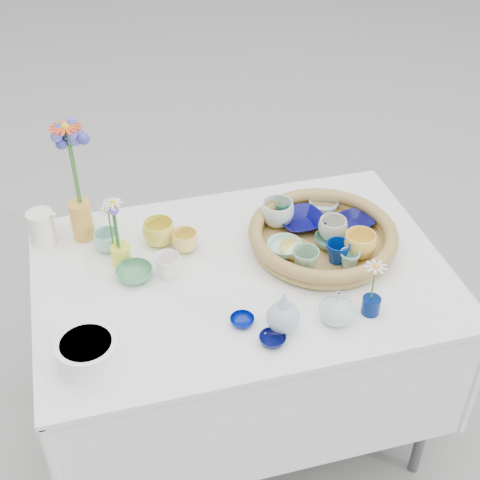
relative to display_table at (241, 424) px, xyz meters
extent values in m
plane|color=#9A9A9A|center=(0.00, 0.00, 0.00)|extent=(80.00, 80.00, 0.00)
imported|color=#05044D|center=(0.24, 0.15, 0.80)|extent=(0.16, 0.16, 0.04)
imported|color=#0A0A48|center=(0.41, 0.11, 0.80)|extent=(0.14, 0.14, 0.03)
imported|color=#FECE50|center=(0.37, -0.04, 0.82)|extent=(0.13, 0.13, 0.08)
imported|color=#477862|center=(0.30, 0.03, 0.80)|extent=(0.11, 0.11, 0.03)
imported|color=gray|center=(0.18, -0.07, 0.82)|extent=(0.09, 0.09, 0.08)
imported|color=#A3E7C7|center=(0.15, 0.03, 0.80)|extent=(0.12, 0.12, 0.03)
imported|color=silver|center=(0.17, 0.18, 0.83)|extent=(0.13, 0.13, 0.09)
imported|color=beige|center=(0.32, 0.06, 0.82)|extent=(0.12, 0.12, 0.07)
imported|color=#A6C3F1|center=(0.35, 0.22, 0.80)|extent=(0.11, 0.11, 0.03)
imported|color=navy|center=(0.29, -0.05, 0.82)|extent=(0.08, 0.08, 0.07)
imported|color=#E4C258|center=(0.17, 0.02, 0.80)|extent=(0.10, 0.10, 0.03)
imported|color=#87BDAC|center=(0.31, -0.09, 0.81)|extent=(0.08, 0.08, 0.06)
imported|color=#327E50|center=(0.20, 0.23, 0.81)|extent=(0.06, 0.06, 0.05)
imported|color=yellow|center=(-0.22, 0.20, 0.81)|extent=(0.14, 0.14, 0.08)
imported|color=#E9CA56|center=(-0.15, 0.15, 0.80)|extent=(0.10, 0.10, 0.07)
imported|color=#489260|center=(-0.32, 0.05, 0.78)|extent=(0.15, 0.15, 0.03)
imported|color=white|center=(-0.22, 0.04, 0.80)|extent=(0.11, 0.11, 0.07)
imported|color=#000E77|center=(-0.06, -0.22, 0.78)|extent=(0.09, 0.09, 0.02)
imported|color=#96CCB9|center=(-0.39, 0.21, 0.80)|extent=(0.09, 0.09, 0.07)
imported|color=#070C45|center=(0.00, -0.31, 0.78)|extent=(0.09, 0.09, 0.02)
imported|color=#B1D4C7|center=(0.20, -0.28, 0.82)|extent=(0.13, 0.13, 0.10)
cylinder|color=#01154F|center=(0.31, -0.27, 0.79)|extent=(0.06, 0.06, 0.05)
cylinder|color=gold|center=(-0.45, 0.30, 0.83)|extent=(0.09, 0.09, 0.13)
cylinder|color=yellow|center=(-0.35, 0.13, 0.80)|extent=(0.08, 0.08, 0.07)
camera|label=1|loc=(-0.41, -1.50, 2.11)|focal=50.00mm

